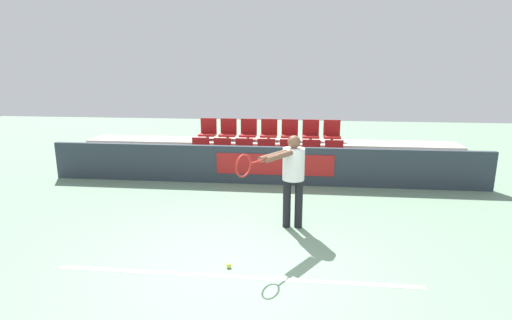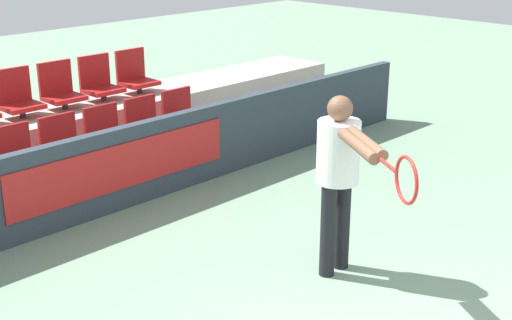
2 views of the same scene
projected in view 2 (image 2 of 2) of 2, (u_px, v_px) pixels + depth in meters
The scene contains 13 objects.
barrier_wall at pixel (100, 174), 7.13m from camera, with size 9.88×0.14×0.86m.
bleacher_tier_front at pixel (73, 184), 7.56m from camera, with size 9.48×0.90×0.36m.
bleacher_tier_middle at pixel (28, 149), 8.10m from camera, with size 9.48×0.90×0.73m.
stadium_chair_2 at pixel (16, 158), 7.15m from camera, with size 0.43×0.38×0.54m.
stadium_chair_3 at pixel (63, 146), 7.51m from camera, with size 0.43×0.38×0.54m.
stadium_chair_4 at pixel (107, 135), 7.87m from camera, with size 0.43×0.38×0.54m.
stadium_chair_5 at pixel (146, 125), 8.23m from camera, with size 0.43×0.38×0.54m.
stadium_chair_6 at pixel (182, 116), 8.60m from camera, with size 0.43×0.38×0.54m.
stadium_chair_10 at pixel (18, 97), 7.99m from camera, with size 0.43×0.38×0.54m.
stadium_chair_11 at pixel (60, 89), 8.35m from camera, with size 0.43×0.38×0.54m.
stadium_chair_12 at pixel (99, 82), 8.71m from camera, with size 0.43×0.38×0.54m.
stadium_chair_13 at pixel (135, 75), 9.07m from camera, with size 0.43×0.38×0.54m.
tennis_player at pixel (341, 167), 5.74m from camera, with size 0.94×1.39×1.55m.
Camera 2 is at (-3.66, -1.82, 2.93)m, focal length 50.00 mm.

